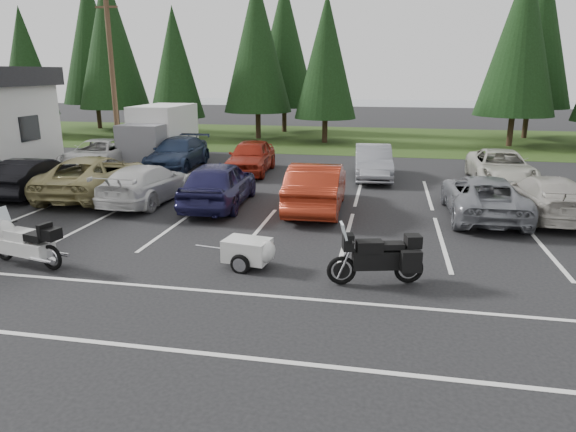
{
  "coord_description": "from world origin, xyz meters",
  "views": [
    {
      "loc": [
        4.24,
        -13.4,
        4.66
      ],
      "look_at": [
        1.73,
        -0.5,
        0.96
      ],
      "focal_mm": 32.0,
      "sensor_mm": 36.0,
      "label": 1
    }
  ],
  "objects_px": {
    "car_near_3": "(147,183)",
    "car_near_5": "(317,186)",
    "car_far_3": "(373,162)",
    "box_truck": "(157,134)",
    "car_far_4": "(501,167)",
    "touring_motorcycle": "(25,238)",
    "car_far_0": "(98,154)",
    "cargo_trailer": "(247,253)",
    "car_far_2": "(251,157)",
    "car_near_2": "(94,176)",
    "car_near_4": "(219,183)",
    "utility_pole": "(112,71)",
    "car_near_1": "(35,176)",
    "car_near_7": "(546,196)",
    "car_far_1": "(178,153)",
    "adventure_motorcycle": "(376,253)",
    "car_near_6": "(483,196)"
  },
  "relations": [
    {
      "from": "car_near_3",
      "to": "car_near_5",
      "type": "distance_m",
      "value": 6.29
    },
    {
      "from": "utility_pole",
      "to": "car_near_4",
      "type": "xyz_separation_m",
      "value": [
        8.41,
        -8.29,
        -3.87
      ]
    },
    {
      "from": "car_near_5",
      "to": "touring_motorcycle",
      "type": "bearing_deg",
      "value": 44.92
    },
    {
      "from": "box_truck",
      "to": "car_far_2",
      "type": "bearing_deg",
      "value": -22.82
    },
    {
      "from": "car_near_7",
      "to": "car_far_1",
      "type": "bearing_deg",
      "value": -23.61
    },
    {
      "from": "car_near_7",
      "to": "cargo_trailer",
      "type": "relative_size",
      "value": 3.02
    },
    {
      "from": "car_far_2",
      "to": "car_far_4",
      "type": "height_order",
      "value": "car_far_2"
    },
    {
      "from": "car_far_2",
      "to": "adventure_motorcycle",
      "type": "bearing_deg",
      "value": -66.1
    },
    {
      "from": "utility_pole",
      "to": "car_near_5",
      "type": "relative_size",
      "value": 1.8
    },
    {
      "from": "touring_motorcycle",
      "to": "car_far_4",
      "type": "bearing_deg",
      "value": 55.73
    },
    {
      "from": "car_far_3",
      "to": "car_near_4",
      "type": "bearing_deg",
      "value": -135.09
    },
    {
      "from": "car_near_6",
      "to": "car_near_3",
      "type": "bearing_deg",
      "value": 0.39
    },
    {
      "from": "cargo_trailer",
      "to": "car_near_3",
      "type": "bearing_deg",
      "value": 142.7
    },
    {
      "from": "car_far_3",
      "to": "box_truck",
      "type": "bearing_deg",
      "value": 162.49
    },
    {
      "from": "car_far_0",
      "to": "cargo_trailer",
      "type": "bearing_deg",
      "value": -51.79
    },
    {
      "from": "car_far_3",
      "to": "car_near_2",
      "type": "bearing_deg",
      "value": -156.67
    },
    {
      "from": "car_near_3",
      "to": "car_near_6",
      "type": "xyz_separation_m",
      "value": [
        11.81,
        0.22,
        -0.0
      ]
    },
    {
      "from": "car_near_1",
      "to": "car_near_6",
      "type": "distance_m",
      "value": 16.68
    },
    {
      "from": "box_truck",
      "to": "car_far_4",
      "type": "height_order",
      "value": "box_truck"
    },
    {
      "from": "car_near_1",
      "to": "adventure_motorcycle",
      "type": "xyz_separation_m",
      "value": [
        13.37,
        -6.46,
        0.02
      ]
    },
    {
      "from": "car_far_4",
      "to": "car_far_1",
      "type": "bearing_deg",
      "value": 177.58
    },
    {
      "from": "car_near_2",
      "to": "car_near_5",
      "type": "distance_m",
      "value": 8.73
    },
    {
      "from": "car_near_5",
      "to": "car_near_3",
      "type": "bearing_deg",
      "value": -0.85
    },
    {
      "from": "car_far_2",
      "to": "car_far_3",
      "type": "distance_m",
      "value": 5.75
    },
    {
      "from": "touring_motorcycle",
      "to": "adventure_motorcycle",
      "type": "bearing_deg",
      "value": 15.96
    },
    {
      "from": "car_far_3",
      "to": "car_far_4",
      "type": "height_order",
      "value": "car_far_3"
    },
    {
      "from": "car_near_7",
      "to": "adventure_motorcycle",
      "type": "xyz_separation_m",
      "value": [
        -5.36,
        -6.75,
        0.05
      ]
    },
    {
      "from": "car_far_1",
      "to": "utility_pole",
      "type": "bearing_deg",
      "value": 156.92
    },
    {
      "from": "car_near_5",
      "to": "car_near_4",
      "type": "bearing_deg",
      "value": 0.91
    },
    {
      "from": "touring_motorcycle",
      "to": "car_far_0",
      "type": "bearing_deg",
      "value": 126.26
    },
    {
      "from": "box_truck",
      "to": "car_near_4",
      "type": "bearing_deg",
      "value": -53.91
    },
    {
      "from": "car_far_0",
      "to": "car_far_1",
      "type": "bearing_deg",
      "value": 7.57
    },
    {
      "from": "car_far_0",
      "to": "touring_motorcycle",
      "type": "height_order",
      "value": "car_far_0"
    },
    {
      "from": "car_near_2",
      "to": "car_far_3",
      "type": "bearing_deg",
      "value": -157.51
    },
    {
      "from": "car_near_4",
      "to": "adventure_motorcycle",
      "type": "height_order",
      "value": "car_near_4"
    },
    {
      "from": "car_far_4",
      "to": "cargo_trailer",
      "type": "relative_size",
      "value": 3.24
    },
    {
      "from": "car_near_2",
      "to": "car_near_4",
      "type": "distance_m",
      "value": 5.26
    },
    {
      "from": "car_far_1",
      "to": "cargo_trailer",
      "type": "distance_m",
      "value": 14.26
    },
    {
      "from": "car_far_3",
      "to": "adventure_motorcycle",
      "type": "distance_m",
      "value": 12.17
    },
    {
      "from": "car_near_2",
      "to": "car_near_3",
      "type": "relative_size",
      "value": 1.17
    },
    {
      "from": "car_near_5",
      "to": "car_far_3",
      "type": "relative_size",
      "value": 1.11
    },
    {
      "from": "car_near_2",
      "to": "car_far_0",
      "type": "distance_m",
      "value": 6.14
    },
    {
      "from": "utility_pole",
      "to": "car_far_3",
      "type": "height_order",
      "value": "utility_pole"
    },
    {
      "from": "car_near_2",
      "to": "car_far_4",
      "type": "xyz_separation_m",
      "value": [
        15.87,
        5.39,
        -0.07
      ]
    },
    {
      "from": "car_far_3",
      "to": "touring_motorcycle",
      "type": "xyz_separation_m",
      "value": [
        -8.07,
        -12.62,
        -0.04
      ]
    },
    {
      "from": "car_near_1",
      "to": "car_near_3",
      "type": "relative_size",
      "value": 0.91
    },
    {
      "from": "car_near_2",
      "to": "car_far_2",
      "type": "height_order",
      "value": "car_near_2"
    },
    {
      "from": "car_near_3",
      "to": "car_far_4",
      "type": "bearing_deg",
      "value": -153.45
    },
    {
      "from": "car_near_5",
      "to": "box_truck",
      "type": "bearing_deg",
      "value": -42.76
    },
    {
      "from": "car_near_1",
      "to": "car_near_7",
      "type": "distance_m",
      "value": 18.73
    }
  ]
}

